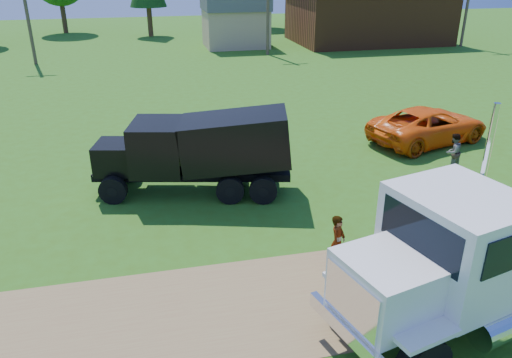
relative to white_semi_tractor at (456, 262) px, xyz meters
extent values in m
plane|color=#2F5A13|center=(-1.10, 1.70, -1.78)|extent=(140.00, 140.00, 0.00)
cube|color=brown|center=(-1.10, 1.70, -1.78)|extent=(120.00, 4.20, 0.01)
cube|color=black|center=(1.28, 0.35, -0.87)|extent=(8.52, 3.11, 0.34)
cylinder|color=black|center=(-2.21, 0.73, -1.16)|extent=(1.31, 0.69, 1.25)
cylinder|color=black|center=(-2.21, 0.73, -1.16)|extent=(0.53, 0.51, 0.44)
cylinder|color=black|center=(2.74, 1.97, -1.16)|extent=(1.31, 0.69, 1.25)
cylinder|color=black|center=(2.74, 1.97, -1.16)|extent=(0.53, 0.51, 0.44)
cube|color=silver|center=(-1.86, -0.43, -0.02)|extent=(2.45, 2.37, 1.36)
cube|color=white|center=(-2.85, -0.68, -0.08)|extent=(0.50, 1.67, 1.13)
cube|color=white|center=(-2.91, -0.70, -0.87)|extent=(0.80, 2.57, 0.34)
cube|color=silver|center=(-0.10, 0.01, 0.54)|extent=(2.97, 3.22, 2.38)
cube|color=black|center=(-1.23, -0.28, 1.05)|extent=(0.61, 2.22, 0.96)
cube|color=black|center=(-0.43, 1.34, 1.05)|extent=(1.66, 0.46, 0.85)
cube|color=silver|center=(-1.62, -1.63, -0.42)|extent=(1.44, 0.83, 0.11)
cube|color=silver|center=(-2.21, 0.73, -0.42)|extent=(1.44, 0.83, 0.11)
cylinder|color=white|center=(0.60, -1.16, -0.99)|extent=(1.71, 1.05, 0.68)
cylinder|color=white|center=(1.02, 0.93, 0.83)|extent=(0.19, 0.19, 5.22)
cube|color=black|center=(-5.12, 8.90, -1.05)|extent=(7.36, 2.56, 0.28)
cylinder|color=black|center=(-8.02, 8.59, -1.28)|extent=(1.06, 0.54, 1.01)
cylinder|color=black|center=(-8.02, 8.59, -1.28)|extent=(0.42, 0.41, 0.35)
cylinder|color=black|center=(-7.58, 10.46, -1.28)|extent=(1.06, 0.54, 1.01)
cylinder|color=black|center=(-7.58, 10.46, -1.28)|extent=(0.42, 0.41, 0.35)
cylinder|color=black|center=(-3.91, 7.63, -1.28)|extent=(1.06, 0.54, 1.01)
cylinder|color=black|center=(-3.91, 7.63, -1.28)|extent=(0.42, 0.41, 0.35)
cylinder|color=black|center=(-3.47, 9.51, -1.28)|extent=(1.06, 0.54, 1.01)
cylinder|color=black|center=(-3.47, 9.51, -1.28)|extent=(0.42, 0.41, 0.35)
cylinder|color=black|center=(-2.74, 7.36, -1.28)|extent=(1.06, 0.54, 1.01)
cylinder|color=black|center=(-2.74, 7.36, -1.28)|extent=(0.42, 0.41, 0.35)
cylinder|color=black|center=(-2.31, 9.23, -1.28)|extent=(1.06, 0.54, 1.01)
cylinder|color=black|center=(-2.31, 9.23, -1.28)|extent=(0.42, 0.41, 0.35)
cube|color=black|center=(-7.71, 9.50, -0.36)|extent=(1.96, 1.89, 1.10)
cube|color=white|center=(-8.51, 9.69, -0.41)|extent=(0.38, 1.36, 0.92)
cube|color=black|center=(-6.28, 9.17, 0.05)|extent=(2.29, 2.56, 1.84)
cube|color=black|center=(-7.15, 9.37, 0.47)|extent=(0.46, 1.80, 0.73)
cube|color=black|center=(-3.51, 8.53, 0.28)|extent=(4.42, 3.06, 2.23)
imported|color=#E8560A|center=(6.55, 11.95, -0.94)|extent=(6.62, 4.39, 1.69)
imported|color=#999999|center=(-1.68, 2.91, -0.96)|extent=(0.69, 0.71, 1.65)
imported|color=#999999|center=(5.65, 8.56, -0.98)|extent=(0.95, 0.85, 1.61)
cube|color=brown|center=(16.90, 41.70, 0.72)|extent=(15.00, 10.00, 5.00)
cube|color=tan|center=(2.90, 41.70, 0.02)|extent=(6.00, 5.00, 3.60)
cube|color=#535358|center=(2.90, 41.70, 2.32)|extent=(6.20, 5.40, 1.20)
cylinder|color=#443427|center=(-15.10, 36.70, 2.72)|extent=(0.28, 0.28, 9.00)
cylinder|color=#443427|center=(4.90, 36.70, 2.72)|extent=(0.28, 0.28, 9.00)
cylinder|color=#322614|center=(-14.78, 56.02, -0.16)|extent=(0.56, 0.56, 3.25)
cylinder|color=#322614|center=(-5.08, 50.94, -0.17)|extent=(0.56, 0.56, 3.22)
cylinder|color=#322614|center=(8.09, 55.87, -0.21)|extent=(0.56, 0.56, 3.15)
cylinder|color=#322614|center=(14.20, 53.53, 0.11)|extent=(0.56, 0.56, 3.79)
cylinder|color=#322614|center=(25.58, 50.37, -0.02)|extent=(0.56, 0.56, 3.53)
camera|label=1|loc=(-6.67, -8.38, 6.40)|focal=35.00mm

